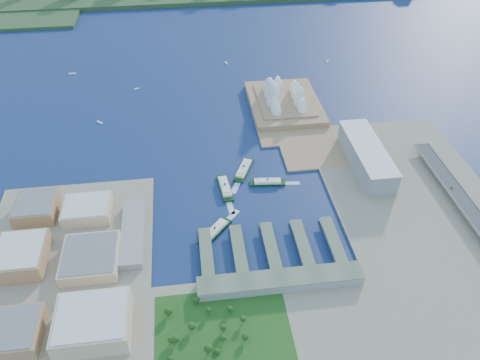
{
  "coord_description": "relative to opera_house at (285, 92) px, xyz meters",
  "views": [
    {
      "loc": [
        -78.69,
        -482.22,
        459.2
      ],
      "look_at": [
        -10.06,
        49.95,
        18.0
      ],
      "focal_mm": 35.0,
      "sensor_mm": 36.0,
      "label": 1
    }
  ],
  "objects": [
    {
      "name": "east_land",
      "position": [
        135.0,
        -330.0,
        -30.5
      ],
      "size": [
        240.0,
        500.0,
        3.0
      ],
      "primitive_type": "cube",
      "color": "gray",
      "rests_on": "ground"
    },
    {
      "name": "south_land",
      "position": [
        -105.0,
        -490.0,
        -30.5
      ],
      "size": [
        720.0,
        180.0,
        3.0
      ],
      "primitive_type": "cube",
      "color": "gray",
      "rests_on": "ground"
    },
    {
      "name": "peninsula",
      "position": [
        2.5,
        -20.0,
        -30.5
      ],
      "size": [
        135.0,
        220.0,
        3.0
      ],
      "primitive_type": "cube",
      "color": "#987553",
      "rests_on": "ground"
    },
    {
      "name": "ferry_a",
      "position": [
        -137.59,
        -227.16,
        -26.27
      ],
      "size": [
        20.8,
        61.79,
        11.47
      ],
      "primitive_type": null,
      "rotation": [
        0.0,
        0.0,
        0.09
      ],
      "color": "black",
      "rests_on": "ground"
    },
    {
      "name": "west_land",
      "position": [
        -355.0,
        -385.0,
        -30.5
      ],
      "size": [
        220.0,
        390.0,
        3.0
      ],
      "primitive_type": "cube",
      "color": "gray",
      "rests_on": "ground"
    },
    {
      "name": "ferry_b",
      "position": [
        -103.35,
        -186.94,
        -26.21
      ],
      "size": [
        40.0,
        62.1,
        11.58
      ],
      "primitive_type": null,
      "rotation": [
        0.0,
        0.0,
        -0.44
      ],
      "color": "black",
      "rests_on": "ground"
    },
    {
      "name": "park",
      "position": [
        -165.0,
        -470.0,
        -21.0
      ],
      "size": [
        150.0,
        110.0,
        16.0
      ],
      "primitive_type": null,
      "color": "#194714",
      "rests_on": "south_land"
    },
    {
      "name": "terminal_building",
      "position": [
        -90.0,
        -415.0,
        -23.0
      ],
      "size": [
        200.0,
        28.0,
        12.0
      ],
      "primitive_type": "cube",
      "color": "gray",
      "rests_on": "south_land"
    },
    {
      "name": "toaster_building",
      "position": [
        90.0,
        -200.0,
        -11.5
      ],
      "size": [
        45.0,
        155.0,
        35.0
      ],
      "primitive_type": "cube",
      "color": "gray",
      "rests_on": "east_land"
    },
    {
      "name": "ferry_c",
      "position": [
        -160.5,
        -316.25,
        -26.42
      ],
      "size": [
        50.48,
        54.06,
        11.16
      ],
      "primitive_type": null,
      "rotation": [
        0.0,
        0.0,
        2.41
      ],
      "color": "black",
      "rests_on": "ground"
    },
    {
      "name": "opera_house",
      "position": [
        0.0,
        0.0,
        0.0
      ],
      "size": [
        134.0,
        180.0,
        58.0
      ],
      "primitive_type": null,
      "color": "white",
      "rests_on": "peninsula"
    },
    {
      "name": "boat_a",
      "position": [
        -344.32,
        -13.02,
        -30.74
      ],
      "size": [
        11.92,
        11.21,
        2.53
      ],
      "primitive_type": null,
      "rotation": [
        0.0,
        0.0,
        0.84
      ],
      "color": "white",
      "rests_on": "ground"
    },
    {
      "name": "ferry_d",
      "position": [
        -71.62,
        -222.41,
        -26.92
      ],
      "size": [
        54.79,
        18.62,
        10.16
      ],
      "primitive_type": null,
      "rotation": [
        0.0,
        0.0,
        1.48
      ],
      "color": "black",
      "rests_on": "ground"
    },
    {
      "name": "boat_b",
      "position": [
        -283.21,
        105.91,
        -30.7
      ],
      "size": [
        10.01,
        7.7,
        2.6
      ],
      "primitive_type": null,
      "rotation": [
        0.0,
        0.0,
        2.09
      ],
      "color": "white",
      "rests_on": "ground"
    },
    {
      "name": "boat_e",
      "position": [
        -90.54,
        201.31,
        -30.54
      ],
      "size": [
        7.24,
        12.45,
        2.91
      ],
      "primitive_type": null,
      "rotation": [
        0.0,
        0.0,
        0.31
      ],
      "color": "white",
      "rests_on": "ground"
    },
    {
      "name": "ferry_wharves",
      "position": [
        -91.0,
        -355.0,
        -27.35
      ],
      "size": [
        184.0,
        90.0,
        9.3
      ],
      "primitive_type": null,
      "color": "#525F48",
      "rests_on": "ground"
    },
    {
      "name": "boat_d",
      "position": [
        -422.04,
        191.68,
        -30.69
      ],
      "size": [
        15.65,
        3.92,
        2.62
      ],
      "primitive_type": null,
      "rotation": [
        0.0,
        0.0,
        1.54
      ],
      "color": "white",
      "rests_on": "ground"
    },
    {
      "name": "boat_c",
      "position": [
        134.64,
        178.78,
        -30.49
      ],
      "size": [
        7.74,
        13.95,
        3.01
      ],
      "primitive_type": null,
      "rotation": [
        0.0,
        0.0,
        2.84
      ],
      "color": "white",
      "rests_on": "ground"
    },
    {
      "name": "car_c",
      "position": [
        191.0,
        -285.01,
        -16.52
      ],
      "size": [
        1.77,
        4.35,
        1.26
      ],
      "primitive_type": "imported",
      "color": "slate",
      "rests_on": "expressway"
    },
    {
      "name": "west_buildings",
      "position": [
        -355.0,
        -350.0,
        -15.5
      ],
      "size": [
        200.0,
        280.0,
        27.0
      ],
      "primitive_type": null,
      "color": "#A17650",
      "rests_on": "west_land"
    },
    {
      "name": "expressway",
      "position": [
        195.0,
        -340.0,
        -23.07
      ],
      "size": [
        26.0,
        340.0,
        11.85
      ],
      "primitive_type": null,
      "color": "gray",
      "rests_on": "east_land"
    },
    {
      "name": "ground",
      "position": [
        -105.0,
        -280.0,
        -32.0
      ],
      "size": [
        3000.0,
        3000.0,
        0.0
      ],
      "primitive_type": "plane",
      "color": "#101D4D",
      "rests_on": "ground"
    }
  ]
}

